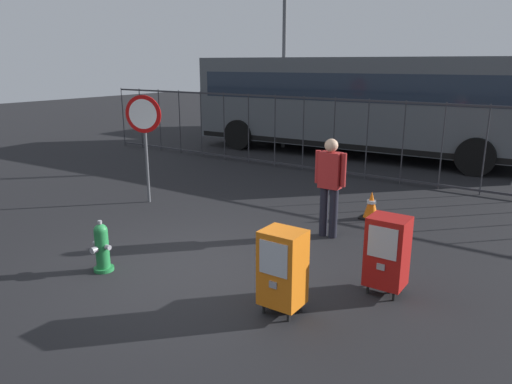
% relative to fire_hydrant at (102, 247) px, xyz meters
% --- Properties ---
extents(ground_plane, '(60.00, 60.00, 0.00)m').
position_rel_fire_hydrant_xyz_m(ground_plane, '(0.96, 0.80, -0.35)').
color(ground_plane, black).
extents(fire_hydrant, '(0.33, 0.32, 0.75)m').
position_rel_fire_hydrant_xyz_m(fire_hydrant, '(0.00, 0.00, 0.00)').
color(fire_hydrant, '#1E7238').
rests_on(fire_hydrant, ground_plane).
extents(newspaper_box_primary, '(0.48, 0.42, 1.02)m').
position_rel_fire_hydrant_xyz_m(newspaper_box_primary, '(3.53, 1.59, 0.22)').
color(newspaper_box_primary, black).
rests_on(newspaper_box_primary, ground_plane).
extents(newspaper_box_secondary, '(0.48, 0.42, 1.02)m').
position_rel_fire_hydrant_xyz_m(newspaper_box_secondary, '(2.70, 0.43, 0.22)').
color(newspaper_box_secondary, black).
rests_on(newspaper_box_secondary, ground_plane).
extents(stop_sign, '(0.71, 0.31, 2.23)m').
position_rel_fire_hydrant_xyz_m(stop_sign, '(-2.02, 2.77, 1.25)').
color(stop_sign, '#4C4F54').
rests_on(stop_sign, ground_plane).
extents(pedestrian, '(0.55, 0.22, 1.67)m').
position_rel_fire_hydrant_xyz_m(pedestrian, '(2.01, 3.05, 0.60)').
color(pedestrian, black).
rests_on(pedestrian, ground_plane).
extents(traffic_cone, '(0.36, 0.36, 0.53)m').
position_rel_fire_hydrant_xyz_m(traffic_cone, '(2.27, 4.37, -0.09)').
color(traffic_cone, black).
rests_on(traffic_cone, ground_plane).
extents(fence_barrier, '(18.03, 0.04, 2.00)m').
position_rel_fire_hydrant_xyz_m(fence_barrier, '(0.96, 7.32, 0.67)').
color(fence_barrier, '#2D2D33').
rests_on(fence_barrier, ground_plane).
extents(bus_near, '(10.60, 3.16, 3.00)m').
position_rel_fire_hydrant_xyz_m(bus_near, '(-0.56, 10.32, 1.36)').
color(bus_near, '#4C5156').
rests_on(bus_near, ground_plane).
extents(bus_far, '(10.53, 2.89, 3.00)m').
position_rel_fire_hydrant_xyz_m(bus_far, '(-0.42, 15.18, 1.36)').
color(bus_far, '#4C5156').
rests_on(bus_far, ground_plane).
extents(street_light_near_left, '(0.32, 0.32, 8.20)m').
position_rel_fire_hydrant_xyz_m(street_light_near_left, '(-3.18, 10.15, 4.33)').
color(street_light_near_left, '#4C4F54').
rests_on(street_light_near_left, ground_plane).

